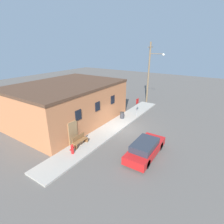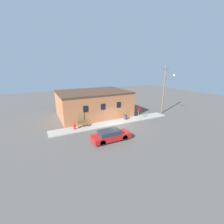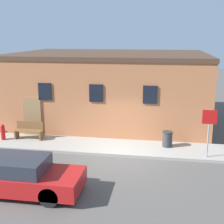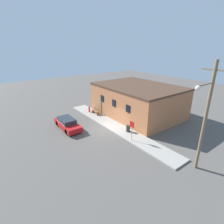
# 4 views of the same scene
# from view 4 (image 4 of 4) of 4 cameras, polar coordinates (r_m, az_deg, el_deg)

# --- Properties ---
(ground_plane) EXTENTS (80.00, 80.00, 0.00)m
(ground_plane) POSITION_cam_4_polar(r_m,az_deg,el_deg) (21.40, -1.64, -5.55)
(ground_plane) COLOR #56514C
(sidewalk) EXTENTS (19.12, 2.17, 0.14)m
(sidewalk) POSITION_cam_4_polar(r_m,az_deg,el_deg) (21.95, 0.67, -4.64)
(sidewalk) COLOR #9E998E
(sidewalk) RESTS_ON ground
(brick_building) EXTENTS (11.81, 8.68, 4.33)m
(brick_building) POSITION_cam_4_polar(r_m,az_deg,el_deg) (25.54, 8.32, 3.87)
(brick_building) COLOR #B26B42
(brick_building) RESTS_ON ground
(fire_hydrant) EXTENTS (0.48, 0.23, 0.82)m
(fire_hydrant) POSITION_cam_4_polar(r_m,az_deg,el_deg) (26.52, -7.43, 0.87)
(fire_hydrant) COLOR red
(fire_hydrant) RESTS_ON sidewalk
(stop_sign) EXTENTS (0.62, 0.06, 2.15)m
(stop_sign) POSITION_cam_4_polar(r_m,az_deg,el_deg) (18.13, 6.53, -5.03)
(stop_sign) COLOR gray
(stop_sign) RESTS_ON sidewalk
(bench) EXTENTS (1.44, 0.44, 0.90)m
(bench) POSITION_cam_4_polar(r_m,az_deg,el_deg) (25.66, -5.29, 0.33)
(bench) COLOR brown
(bench) RESTS_ON sidewalk
(trash_bin) EXTENTS (0.50, 0.50, 0.75)m
(trash_bin) POSITION_cam_4_polar(r_m,az_deg,el_deg) (20.41, 5.27, -5.39)
(trash_bin) COLOR #333338
(trash_bin) RESTS_ON sidewalk
(utility_pole) EXTENTS (1.80, 2.21, 8.65)m
(utility_pole) POSITION_cam_4_polar(r_m,az_deg,el_deg) (14.53, 28.10, -1.11)
(utility_pole) COLOR brown
(utility_pole) RESTS_ON ground
(parked_car) EXTENTS (4.56, 1.72, 1.29)m
(parked_car) POSITION_cam_4_polar(r_m,az_deg,el_deg) (21.97, -14.34, -3.69)
(parked_car) COLOR black
(parked_car) RESTS_ON ground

